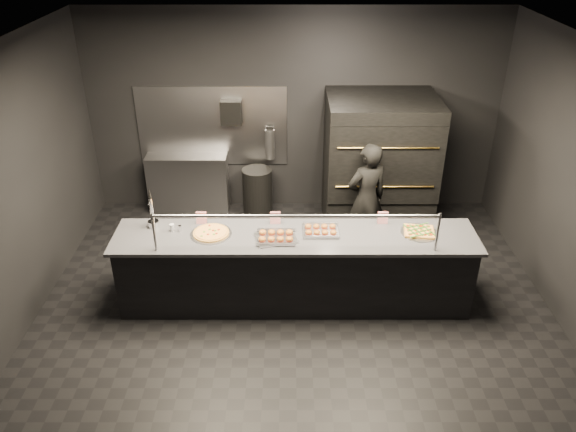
{
  "coord_description": "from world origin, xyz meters",
  "views": [
    {
      "loc": [
        -0.08,
        -5.39,
        4.19
      ],
      "look_at": [
        -0.08,
        0.2,
        1.06
      ],
      "focal_mm": 35.0,
      "sensor_mm": 36.0,
      "label": 1
    }
  ],
  "objects_px": {
    "pizza_oven": "(379,163)",
    "trash_bin": "(257,192)",
    "prep_shelf": "(189,183)",
    "worker": "(366,199)",
    "square_pizza": "(419,232)",
    "towel_dispenser": "(231,112)",
    "fire_extinguisher": "(270,144)",
    "service_counter": "(295,269)",
    "slider_tray_b": "(321,230)",
    "beer_tap": "(152,216)",
    "slider_tray_a": "(276,237)",
    "round_pizza": "(211,233)"
  },
  "relations": [
    {
      "from": "pizza_oven",
      "to": "slider_tray_a",
      "type": "height_order",
      "value": "pizza_oven"
    },
    {
      "from": "prep_shelf",
      "to": "square_pizza",
      "type": "height_order",
      "value": "square_pizza"
    },
    {
      "from": "fire_extinguisher",
      "to": "worker",
      "type": "distance_m",
      "value": 1.82
    },
    {
      "from": "fire_extinguisher",
      "to": "trash_bin",
      "type": "relative_size",
      "value": 0.68
    },
    {
      "from": "service_counter",
      "to": "towel_dispenser",
      "type": "relative_size",
      "value": 11.71
    },
    {
      "from": "worker",
      "to": "beer_tap",
      "type": "bearing_deg",
      "value": -1.2
    },
    {
      "from": "beer_tap",
      "to": "round_pizza",
      "type": "height_order",
      "value": "beer_tap"
    },
    {
      "from": "worker",
      "to": "slider_tray_a",
      "type": "bearing_deg",
      "value": 24.9
    },
    {
      "from": "pizza_oven",
      "to": "round_pizza",
      "type": "distance_m",
      "value": 2.85
    },
    {
      "from": "towel_dispenser",
      "to": "square_pizza",
      "type": "distance_m",
      "value": 3.34
    },
    {
      "from": "square_pizza",
      "to": "fire_extinguisher",
      "type": "bearing_deg",
      "value": 126.68
    },
    {
      "from": "round_pizza",
      "to": "square_pizza",
      "type": "xyz_separation_m",
      "value": [
        2.35,
        0.02,
        0.0
      ]
    },
    {
      "from": "towel_dispenser",
      "to": "slider_tray_a",
      "type": "xyz_separation_m",
      "value": [
        0.68,
        -2.46,
        -0.6
      ]
    },
    {
      "from": "pizza_oven",
      "to": "towel_dispenser",
      "type": "height_order",
      "value": "pizza_oven"
    },
    {
      "from": "trash_bin",
      "to": "fire_extinguisher",
      "type": "bearing_deg",
      "value": 50.08
    },
    {
      "from": "beer_tap",
      "to": "towel_dispenser",
      "type": "bearing_deg",
      "value": 71.54
    },
    {
      "from": "fire_extinguisher",
      "to": "round_pizza",
      "type": "xyz_separation_m",
      "value": [
        -0.6,
        -2.37,
        -0.12
      ]
    },
    {
      "from": "pizza_oven",
      "to": "trash_bin",
      "type": "xyz_separation_m",
      "value": [
        -1.74,
        0.27,
        -0.6
      ]
    },
    {
      "from": "service_counter",
      "to": "towel_dispenser",
      "type": "distance_m",
      "value": 2.78
    },
    {
      "from": "towel_dispenser",
      "to": "trash_bin",
      "type": "distance_m",
      "value": 1.25
    },
    {
      "from": "prep_shelf",
      "to": "towel_dispenser",
      "type": "distance_m",
      "value": 1.31
    },
    {
      "from": "service_counter",
      "to": "slider_tray_b",
      "type": "xyz_separation_m",
      "value": [
        0.29,
        0.07,
        0.48
      ]
    },
    {
      "from": "slider_tray_a",
      "to": "square_pizza",
      "type": "distance_m",
      "value": 1.62
    },
    {
      "from": "worker",
      "to": "pizza_oven",
      "type": "bearing_deg",
      "value": -130.51
    },
    {
      "from": "towel_dispenser",
      "to": "worker",
      "type": "xyz_separation_m",
      "value": [
        1.85,
        -1.23,
        -0.77
      ]
    },
    {
      "from": "prep_shelf",
      "to": "slider_tray_b",
      "type": "height_order",
      "value": "slider_tray_b"
    },
    {
      "from": "prep_shelf",
      "to": "worker",
      "type": "height_order",
      "value": "worker"
    },
    {
      "from": "square_pizza",
      "to": "worker",
      "type": "relative_size",
      "value": 0.27
    },
    {
      "from": "round_pizza",
      "to": "slider_tray_b",
      "type": "bearing_deg",
      "value": 2.06
    },
    {
      "from": "pizza_oven",
      "to": "square_pizza",
      "type": "relative_size",
      "value": 4.55
    },
    {
      "from": "square_pizza",
      "to": "slider_tray_a",
      "type": "bearing_deg",
      "value": -175.74
    },
    {
      "from": "prep_shelf",
      "to": "fire_extinguisher",
      "type": "bearing_deg",
      "value": 3.66
    },
    {
      "from": "worker",
      "to": "trash_bin",
      "type": "bearing_deg",
      "value": -55.64
    },
    {
      "from": "round_pizza",
      "to": "slider_tray_b",
      "type": "distance_m",
      "value": 1.24
    },
    {
      "from": "fire_extinguisher",
      "to": "beer_tap",
      "type": "height_order",
      "value": "beer_tap"
    },
    {
      "from": "pizza_oven",
      "to": "square_pizza",
      "type": "distance_m",
      "value": 1.86
    },
    {
      "from": "prep_shelf",
      "to": "fire_extinguisher",
      "type": "xyz_separation_m",
      "value": [
        1.25,
        0.08,
        0.61
      ]
    },
    {
      "from": "fire_extinguisher",
      "to": "trash_bin",
      "type": "distance_m",
      "value": 0.75
    },
    {
      "from": "slider_tray_b",
      "to": "trash_bin",
      "type": "relative_size",
      "value": 0.55
    },
    {
      "from": "fire_extinguisher",
      "to": "worker",
      "type": "bearing_deg",
      "value": -43.63
    },
    {
      "from": "round_pizza",
      "to": "beer_tap",
      "type": "bearing_deg",
      "value": 165.93
    },
    {
      "from": "trash_bin",
      "to": "round_pizza",
      "type": "bearing_deg",
      "value": -100.73
    },
    {
      "from": "beer_tap",
      "to": "slider_tray_b",
      "type": "xyz_separation_m",
      "value": [
        1.92,
        -0.13,
        -0.12
      ]
    },
    {
      "from": "prep_shelf",
      "to": "round_pizza",
      "type": "xyz_separation_m",
      "value": [
        0.65,
        -2.29,
        0.49
      ]
    },
    {
      "from": "pizza_oven",
      "to": "beer_tap",
      "type": "distance_m",
      "value": 3.3
    },
    {
      "from": "trash_bin",
      "to": "worker",
      "type": "xyz_separation_m",
      "value": [
        1.49,
        -1.01,
        0.41
      ]
    },
    {
      "from": "beer_tap",
      "to": "square_pizza",
      "type": "xyz_separation_m",
      "value": [
        3.03,
        -0.15,
        -0.12
      ]
    },
    {
      "from": "slider_tray_a",
      "to": "worker",
      "type": "xyz_separation_m",
      "value": [
        1.17,
        1.23,
        -0.17
      ]
    },
    {
      "from": "pizza_oven",
      "to": "worker",
      "type": "xyz_separation_m",
      "value": [
        -0.25,
        -0.74,
        -0.19
      ]
    },
    {
      "from": "slider_tray_a",
      "to": "prep_shelf",
      "type": "bearing_deg",
      "value": 120.05
    }
  ]
}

